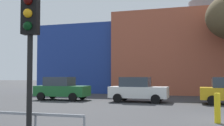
{
  "coord_description": "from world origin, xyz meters",
  "views": [
    {
      "loc": [
        -1.29,
        -12.63,
        1.85
      ],
      "look_at": [
        -7.16,
        6.48,
        2.8
      ],
      "focal_mm": 44.84,
      "sensor_mm": 36.0,
      "label": 1
    }
  ],
  "objects_px": {
    "parked_car_1": "(138,90)",
    "bollard_yellow_1": "(217,108)",
    "traffic_light_near_left": "(30,38)",
    "parked_car_0": "(61,88)"
  },
  "relations": [
    {
      "from": "parked_car_1",
      "to": "bollard_yellow_1",
      "type": "relative_size",
      "value": 3.5
    },
    {
      "from": "parked_car_0",
      "to": "parked_car_1",
      "type": "bearing_deg",
      "value": 0.0
    },
    {
      "from": "traffic_light_near_left",
      "to": "bollard_yellow_1",
      "type": "height_order",
      "value": "traffic_light_near_left"
    },
    {
      "from": "parked_car_1",
      "to": "bollard_yellow_1",
      "type": "xyz_separation_m",
      "value": [
        4.87,
        -7.96,
        -0.3
      ]
    },
    {
      "from": "traffic_light_near_left",
      "to": "parked_car_0",
      "type": "bearing_deg",
      "value": -165.04
    },
    {
      "from": "traffic_light_near_left",
      "to": "bollard_yellow_1",
      "type": "distance_m",
      "value": 8.09
    },
    {
      "from": "parked_car_0",
      "to": "traffic_light_near_left",
      "type": "distance_m",
      "value": 16.07
    },
    {
      "from": "traffic_light_near_left",
      "to": "bollard_yellow_1",
      "type": "xyz_separation_m",
      "value": [
        4.28,
        6.53,
        -2.12
      ]
    },
    {
      "from": "traffic_light_near_left",
      "to": "bollard_yellow_1",
      "type": "bearing_deg",
      "value": 136.94
    },
    {
      "from": "parked_car_1",
      "to": "traffic_light_near_left",
      "type": "bearing_deg",
      "value": -87.65
    }
  ]
}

